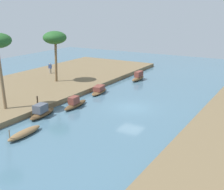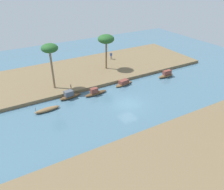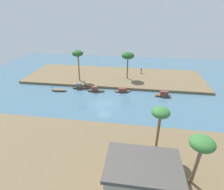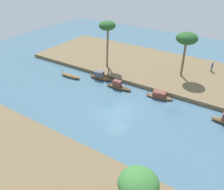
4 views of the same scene
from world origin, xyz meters
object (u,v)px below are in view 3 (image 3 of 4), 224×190
(mooring_post, at_px, (84,82))
(sampan_upstream_small, at_px, (80,87))
(person_on_near_bank, at_px, (141,71))
(palm_tree_left_near, at_px, (128,56))
(palm_tree_right_tall, at_px, (160,115))
(riverside_building, at_px, (142,174))
(palm_tree_left_far, at_px, (78,54))
(palm_tree_right_short, at_px, (202,145))
(sampan_near_left_bank, at_px, (122,90))
(sampan_with_tall_canopy, at_px, (163,95))
(sampan_midstream, at_px, (96,90))
(sampan_foreground, at_px, (59,90))

(mooring_post, bearing_deg, sampan_upstream_small, 58.20)
(sampan_upstream_small, height_order, person_on_near_bank, person_on_near_bank)
(palm_tree_left_near, bearing_deg, palm_tree_right_tall, 102.14)
(person_on_near_bank, bearing_deg, riverside_building, -11.92)
(mooring_post, bearing_deg, palm_tree_left_far, -54.08)
(palm_tree_right_short, bearing_deg, sampan_near_left_bank, -67.38)
(palm_tree_left_near, relative_size, riverside_building, 0.90)
(riverside_building, bearing_deg, sampan_with_tall_canopy, -101.10)
(sampan_with_tall_canopy, bearing_deg, person_on_near_bank, -69.86)
(sampan_with_tall_canopy, height_order, riverside_building, riverside_building)
(sampan_midstream, xyz_separation_m, person_on_near_bank, (-10.06, -12.28, 0.84))
(sampan_near_left_bank, bearing_deg, palm_tree_right_tall, 98.05)
(palm_tree_left_near, distance_m, riverside_building, 31.39)
(palm_tree_right_tall, distance_m, palm_tree_right_short, 5.42)
(sampan_upstream_small, distance_m, sampan_midstream, 4.13)
(person_on_near_bank, xyz_separation_m, palm_tree_left_far, (15.25, 7.35, 5.82))
(sampan_with_tall_canopy, bearing_deg, mooring_post, -8.58)
(mooring_post, distance_m, riverside_building, 28.56)
(sampan_with_tall_canopy, bearing_deg, riverside_building, 78.35)
(sampan_near_left_bank, relative_size, palm_tree_left_near, 0.56)
(sampan_upstream_small, distance_m, palm_tree_right_short, 30.60)
(sampan_with_tall_canopy, distance_m, sampan_midstream, 14.78)
(sampan_near_left_bank, distance_m, riverside_building, 24.14)
(sampan_upstream_small, bearing_deg, palm_tree_left_far, -80.09)
(sampan_foreground, bearing_deg, palm_tree_right_tall, 137.59)
(palm_tree_left_near, bearing_deg, riverside_building, 96.95)
(sampan_with_tall_canopy, relative_size, riverside_building, 0.46)
(sampan_with_tall_canopy, bearing_deg, palm_tree_left_near, -45.52)
(person_on_near_bank, bearing_deg, sampan_near_left_bank, -31.72)
(palm_tree_left_near, xyz_separation_m, palm_tree_right_tall, (-5.54, 25.77, -0.20))
(mooring_post, relative_size, palm_tree_right_short, 0.19)
(palm_tree_left_far, xyz_separation_m, palm_tree_right_short, (-20.67, 26.90, -1.31))
(sampan_with_tall_canopy, relative_size, sampan_near_left_bank, 0.91)
(riverside_building, bearing_deg, palm_tree_right_short, -169.56)
(sampan_near_left_bank, xyz_separation_m, person_on_near_bank, (-4.07, -11.49, 0.88))
(sampan_upstream_small, distance_m, palm_tree_right_tall, 25.38)
(sampan_near_left_bank, bearing_deg, sampan_foreground, -2.84)
(sampan_upstream_small, xyz_separation_m, riverside_building, (-14.24, 23.96, 1.63))
(palm_tree_right_tall, xyz_separation_m, palm_tree_right_short, (-3.44, 4.17, -0.41))
(palm_tree_right_short, height_order, riverside_building, palm_tree_right_short)
(sampan_midstream, bearing_deg, palm_tree_left_far, -47.32)
(palm_tree_left_near, distance_m, palm_tree_left_far, 12.10)
(riverside_building, bearing_deg, mooring_post, -61.52)
(sampan_upstream_small, relative_size, sampan_midstream, 0.95)
(person_on_near_bank, relative_size, mooring_post, 1.36)
(palm_tree_right_short, bearing_deg, palm_tree_left_far, -52.46)
(sampan_upstream_small, relative_size, mooring_post, 3.31)
(sampan_foreground, bearing_deg, palm_tree_left_far, -120.19)
(sampan_upstream_small, height_order, palm_tree_left_far, palm_tree_left_far)
(person_on_near_bank, xyz_separation_m, palm_tree_right_short, (-5.42, 34.25, 4.51))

